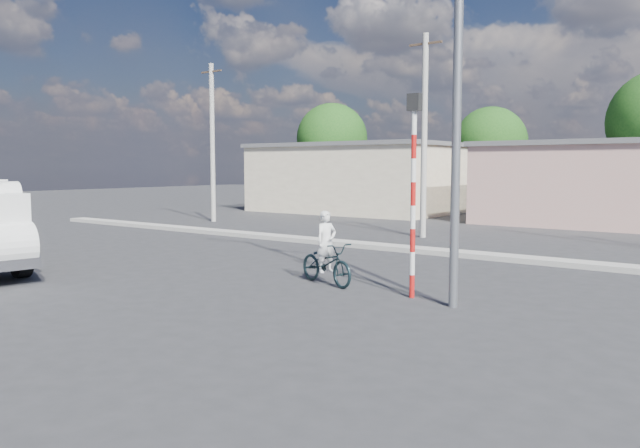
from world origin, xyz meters
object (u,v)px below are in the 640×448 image
Objects in this scene: cyclist at (326,254)px; streetlight at (450,58)px; bicycle at (326,263)px; traffic_pole at (413,178)px.

streetlight is at bearing -78.68° from cyclist.
streetlight reaches higher than bicycle.
cyclist is at bearing 177.02° from traffic_pole.
streetlight is (3.32, -0.42, 4.22)m from cyclist.
bicycle is 3.17m from traffic_pole.
bicycle is 5.57m from streetlight.
cyclist is at bearing 0.00° from bicycle.
streetlight is (0.94, -0.30, 2.37)m from traffic_pole.
traffic_pole is at bearing 162.27° from streetlight.
cyclist reaches higher than bicycle.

